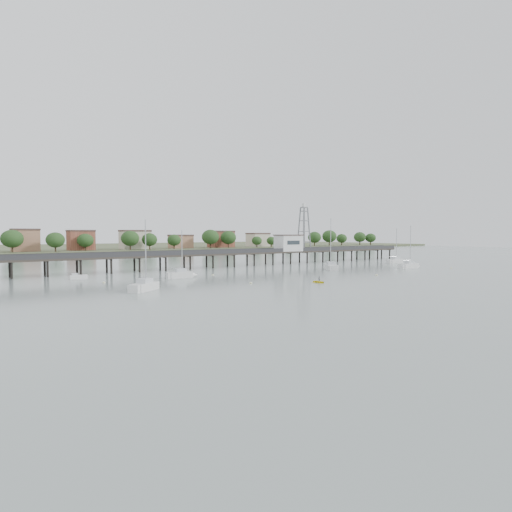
{
  "coord_description": "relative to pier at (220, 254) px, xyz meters",
  "views": [
    {
      "loc": [
        -61.37,
        -45.41,
        9.59
      ],
      "look_at": [
        -0.2,
        42.0,
        4.0
      ],
      "focal_mm": 30.0,
      "sensor_mm": 36.0,
      "label": 1
    }
  ],
  "objects": [
    {
      "name": "white_tender",
      "position": [
        -40.59,
        -10.01,
        -3.37
      ],
      "size": [
        3.62,
        1.78,
        1.36
      ],
      "rotation": [
        0.0,
        0.0,
        -0.1
      ],
      "color": "white",
      "rests_on": "ground"
    },
    {
      "name": "sailboat_a",
      "position": [
        -34.75,
        -35.26,
        -3.15
      ],
      "size": [
        7.34,
        6.38,
        12.58
      ],
      "rotation": [
        0.0,
        0.0,
        0.66
      ],
      "color": "white",
      "rests_on": "ground"
    },
    {
      "name": "sailboat_d",
      "position": [
        42.66,
        -32.81,
        -3.15
      ],
      "size": [
        7.66,
        2.67,
        12.52
      ],
      "rotation": [
        0.0,
        0.0,
        -0.06
      ],
      "color": "white",
      "rests_on": "ground"
    },
    {
      "name": "dinghy_occupant",
      "position": [
        -3.5,
        -44.28,
        -3.79
      ],
      "size": [
        0.6,
        1.02,
        0.23
      ],
      "primitive_type": "imported",
      "rotation": [
        0.0,
        0.0,
        3.42
      ],
      "color": "black",
      "rests_on": "ground"
    },
    {
      "name": "sailboat_b",
      "position": [
        -21.01,
        -20.55,
        -3.14
      ],
      "size": [
        6.59,
        2.38,
        10.86
      ],
      "rotation": [
        0.0,
        0.0,
        -0.08
      ],
      "color": "white",
      "rests_on": "ground"
    },
    {
      "name": "sailboat_e",
      "position": [
        56.07,
        -18.1,
        -3.14
      ],
      "size": [
        7.2,
        2.51,
        11.82
      ],
      "rotation": [
        0.0,
        0.0,
        -0.06
      ],
      "color": "white",
      "rests_on": "ground"
    },
    {
      "name": "lattice_tower",
      "position": [
        31.5,
        0.0,
        7.31
      ],
      "size": [
        3.2,
        3.2,
        15.5
      ],
      "color": "slate",
      "rests_on": "ground"
    },
    {
      "name": "pier_building",
      "position": [
        25.0,
        0.0,
        2.87
      ],
      "size": [
        8.4,
        5.4,
        5.3
      ],
      "color": "silver",
      "rests_on": "ground"
    },
    {
      "name": "pier",
      "position": [
        0.0,
        0.0,
        0.0
      ],
      "size": [
        150.0,
        5.0,
        5.5
      ],
      "color": "#2D2823",
      "rests_on": "ground"
    },
    {
      "name": "yellow_dinghy",
      "position": [
        -3.5,
        -44.28,
        -3.79
      ],
      "size": [
        1.99,
        0.62,
        2.77
      ],
      "primitive_type": "imported",
      "rotation": [
        0.0,
        0.0,
        0.02
      ],
      "color": "yellow",
      "rests_on": "ground"
    },
    {
      "name": "mooring_buoys",
      "position": [
        0.21,
        -31.8,
        -3.71
      ],
      "size": [
        89.29,
        22.4,
        0.39
      ],
      "color": "#F8F7C1",
      "rests_on": "ground"
    },
    {
      "name": "far_shore",
      "position": [
        0.36,
        179.58,
        -2.85
      ],
      "size": [
        500.0,
        170.0,
        10.4
      ],
      "color": "#475133",
      "rests_on": "ground"
    },
    {
      "name": "ground_plane",
      "position": [
        0.0,
        -60.0,
        -3.79
      ],
      "size": [
        500.0,
        500.0,
        0.0
      ],
      "primitive_type": "plane",
      "color": "slate",
      "rests_on": "ground"
    },
    {
      "name": "sailboat_c",
      "position": [
        21.58,
        -21.91,
        -3.16
      ],
      "size": [
        6.96,
        8.84,
        14.56
      ],
      "rotation": [
        0.0,
        0.0,
        1.0
      ],
      "color": "white",
      "rests_on": "ground"
    }
  ]
}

